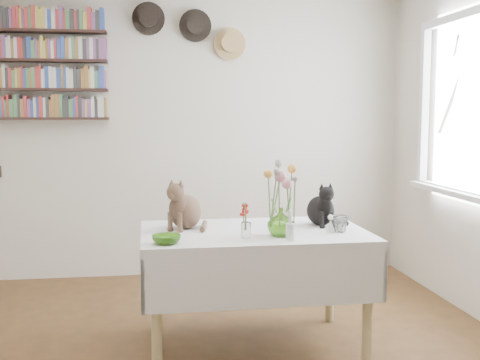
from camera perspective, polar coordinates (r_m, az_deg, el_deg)
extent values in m
cube|color=beige|center=(5.38, -5.83, 4.24)|extent=(4.04, 0.04, 2.54)
cube|color=beige|center=(0.89, 8.16, -5.43)|extent=(4.04, 0.04, 2.54)
cube|color=white|center=(4.49, 21.31, 6.67)|extent=(0.01, 1.40, 1.20)
cube|color=white|center=(4.54, 21.63, 14.63)|extent=(0.06, 1.52, 0.06)
cube|color=white|center=(4.52, 21.00, -1.33)|extent=(0.06, 1.52, 0.06)
cube|color=white|center=(5.14, 17.25, 6.70)|extent=(0.06, 0.06, 1.20)
cube|color=white|center=(4.51, 20.67, -1.34)|extent=(0.12, 1.50, 0.04)
cube|color=white|center=(3.68, 1.32, -5.23)|extent=(1.37, 0.88, 0.06)
cylinder|color=tan|center=(3.38, -7.93, -12.77)|extent=(0.06, 0.06, 0.67)
cylinder|color=tan|center=(3.60, 12.00, -11.65)|extent=(0.06, 0.06, 0.67)
cylinder|color=tan|center=(4.06, -8.10, -9.50)|extent=(0.06, 0.06, 0.67)
cylinder|color=tan|center=(4.24, 8.54, -8.82)|extent=(0.06, 0.06, 0.67)
imported|color=#8BCB4C|center=(3.49, 3.89, -4.00)|extent=(0.17, 0.17, 0.17)
imported|color=#8BCB4C|center=(3.31, -7.00, -5.62)|extent=(0.21, 0.21, 0.05)
imported|color=white|center=(3.66, 9.47, -4.12)|extent=(0.11, 0.11, 0.10)
cylinder|color=white|center=(3.38, 4.77, -4.96)|extent=(0.05, 0.05, 0.10)
cylinder|color=white|center=(3.36, 4.79, -3.51)|extent=(0.02, 0.02, 0.08)
cylinder|color=white|center=(3.45, 0.58, -4.76)|extent=(0.06, 0.06, 0.09)
cone|color=white|center=(3.65, 8.58, -4.31)|extent=(0.06, 0.06, 0.08)
sphere|color=beige|center=(3.64, 8.59, -3.52)|extent=(0.03, 0.03, 0.03)
cylinder|color=#4C7233|center=(3.48, 3.39, -2.08)|extent=(0.01, 0.01, 0.30)
sphere|color=pink|center=(3.46, 3.40, 0.38)|extent=(0.07, 0.07, 0.07)
cylinder|color=#4C7233|center=(3.47, 4.62, -2.45)|extent=(0.01, 0.01, 0.26)
sphere|color=pink|center=(3.45, 4.64, -0.32)|extent=(0.06, 0.06, 0.06)
cylinder|color=#4C7233|center=(3.52, 4.76, -1.68)|extent=(0.01, 0.01, 0.34)
sphere|color=gold|center=(3.50, 4.78, 1.08)|extent=(0.06, 0.06, 0.06)
cylinder|color=#4C7233|center=(3.50, 2.81, -1.94)|extent=(0.01, 0.01, 0.31)
sphere|color=gold|center=(3.48, 2.82, 0.58)|extent=(0.05, 0.05, 0.05)
cylinder|color=#4C7233|center=(3.52, 3.73, -1.41)|extent=(0.01, 0.01, 0.37)
sphere|color=#999E93|center=(3.50, 3.76, 1.59)|extent=(0.04, 0.04, 0.04)
cylinder|color=#4C7233|center=(3.43, 3.20, -1.93)|extent=(0.01, 0.01, 0.33)
sphere|color=#999E93|center=(3.42, 3.22, 0.81)|extent=(0.04, 0.04, 0.04)
cylinder|color=#4C7233|center=(3.45, 5.18, -2.24)|extent=(0.01, 0.01, 0.29)
sphere|color=#999E93|center=(3.44, 5.21, 0.15)|extent=(0.04, 0.04, 0.04)
cube|color=#321E18|center=(5.33, -17.74, 5.58)|extent=(1.00, 0.16, 0.02)
cube|color=#321E18|center=(5.33, -17.83, 8.15)|extent=(1.00, 0.16, 0.02)
cube|color=#321E18|center=(5.35, -17.91, 10.72)|extent=(1.00, 0.16, 0.02)
cube|color=#321E18|center=(5.37, -18.00, 13.27)|extent=(1.00, 0.16, 0.02)
cylinder|color=black|center=(5.37, -8.67, 14.90)|extent=(0.28, 0.02, 0.28)
cylinder|color=black|center=(5.34, -8.67, 14.96)|extent=(0.16, 0.08, 0.16)
cylinder|color=black|center=(5.38, -4.26, 14.40)|extent=(0.28, 0.02, 0.28)
cylinder|color=black|center=(5.34, -4.23, 14.46)|extent=(0.16, 0.08, 0.16)
cylinder|color=#B28050|center=(5.39, -0.99, 12.79)|extent=(0.28, 0.02, 0.28)
cylinder|color=#B28050|center=(5.35, -0.93, 12.84)|extent=(0.16, 0.08, 0.16)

